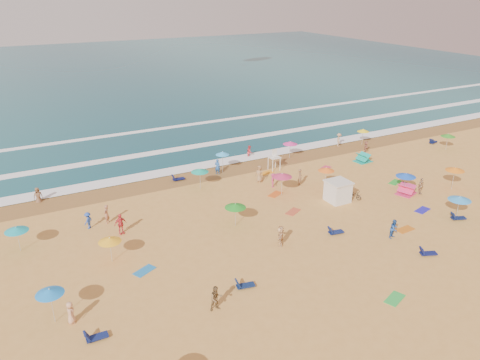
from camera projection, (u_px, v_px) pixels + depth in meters
name	position (u px, v px, depth m)	size (l,w,h in m)	color
ground	(277.00, 215.00, 43.48)	(220.00, 220.00, 0.00)	gold
ocean	(91.00, 75.00, 111.98)	(220.00, 140.00, 0.18)	#0C4756
wet_sand	(219.00, 172.00, 53.67)	(220.00, 220.00, 0.00)	olive
surf_foam	(190.00, 149.00, 60.83)	(200.00, 18.70, 0.05)	white
cabana	(338.00, 192.00, 45.98)	(2.00, 2.00, 2.00)	silver
cabana_roof	(339.00, 182.00, 45.57)	(2.20, 2.20, 0.12)	silver
bicycle	(354.00, 194.00, 46.77)	(0.58, 1.66, 0.87)	black
lifeguard_stand	(274.00, 161.00, 53.81)	(1.20, 1.20, 2.10)	white
beach_umbrellas	(289.00, 191.00, 43.43)	(52.87, 29.87, 0.75)	#159FAD
loungers	(348.00, 216.00, 42.91)	(49.91, 24.58, 0.34)	#101B52
towels	(306.00, 220.00, 42.49)	(43.27, 25.32, 0.03)	orange
popup_tents	(383.00, 171.00, 52.17)	(4.84, 11.36, 1.20)	#DC3168
beachgoers	(255.00, 192.00, 46.31)	(39.78, 25.92, 2.13)	#A7694D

